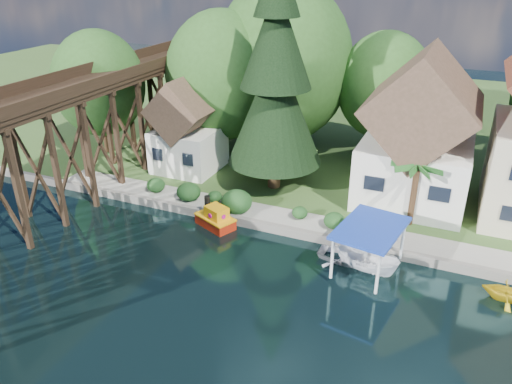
# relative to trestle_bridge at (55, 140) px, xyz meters

# --- Properties ---
(ground) EXTENTS (140.00, 140.00, 0.00)m
(ground) POSITION_rel_trestle_bridge_xyz_m (16.00, -5.17, -5.35)
(ground) COLOR black
(ground) RESTS_ON ground
(bank) EXTENTS (140.00, 52.00, 0.50)m
(bank) POSITION_rel_trestle_bridge_xyz_m (16.00, 28.83, -5.10)
(bank) COLOR #345321
(bank) RESTS_ON ground
(seawall) EXTENTS (60.00, 0.40, 0.62)m
(seawall) POSITION_rel_trestle_bridge_xyz_m (20.00, 2.83, -5.04)
(seawall) COLOR slate
(seawall) RESTS_ON ground
(promenade) EXTENTS (50.00, 2.60, 0.06)m
(promenade) POSITION_rel_trestle_bridge_xyz_m (22.00, 4.13, -4.82)
(promenade) COLOR gray
(promenade) RESTS_ON bank
(trestle_bridge) EXTENTS (4.12, 44.18, 9.30)m
(trestle_bridge) POSITION_rel_trestle_bridge_xyz_m (0.00, 0.00, 0.00)
(trestle_bridge) COLOR black
(trestle_bridge) RESTS_ON ground
(house_left) EXTENTS (7.64, 8.64, 11.02)m
(house_left) POSITION_rel_trestle_bridge_xyz_m (23.00, 10.83, -0.21)
(house_left) COLOR white
(house_left) RESTS_ON bank
(shed) EXTENTS (5.09, 5.40, 7.85)m
(shed) POSITION_rel_trestle_bridge_xyz_m (5.00, 9.33, -1.52)
(shed) COLOR white
(shed) RESTS_ON bank
(bg_trees) EXTENTS (49.90, 13.30, 10.57)m
(bg_trees) POSITION_rel_trestle_bridge_xyz_m (17.00, 16.08, 1.94)
(bg_trees) COLOR #382314
(bg_trees) RESTS_ON bank
(shrubs) EXTENTS (15.76, 2.47, 1.70)m
(shrubs) POSITION_rel_trestle_bridge_xyz_m (11.40, 4.09, -4.12)
(shrubs) COLOR #163D17
(shrubs) RESTS_ON bank
(conifer) EXTENTS (7.11, 7.11, 17.51)m
(conifer) POSITION_rel_trestle_bridge_xyz_m (12.93, 8.72, 3.58)
(conifer) COLOR #382314
(conifer) RESTS_ON bank
(palm_tree) EXTENTS (4.17, 4.17, 4.66)m
(palm_tree) POSITION_rel_trestle_bridge_xyz_m (23.54, 6.69, -0.78)
(palm_tree) COLOR #382314
(palm_tree) RESTS_ON bank
(tugboat) EXTENTS (3.22, 2.57, 2.06)m
(tugboat) POSITION_rel_trestle_bridge_xyz_m (11.27, 2.00, -4.73)
(tugboat) COLOR red
(tugboat) RESTS_ON ground
(boat_white_a) EXTENTS (3.81, 2.75, 0.78)m
(boat_white_a) POSITION_rel_trestle_bridge_xyz_m (20.71, 1.36, -4.96)
(boat_white_a) COLOR white
(boat_white_a) RESTS_ON ground
(boat_canopy) EXTENTS (4.02, 5.22, 3.06)m
(boat_canopy) POSITION_rel_trestle_bridge_xyz_m (21.94, 0.66, -4.04)
(boat_canopy) COLOR white
(boat_canopy) RESTS_ON ground
(boat_yellow) EXTENTS (2.63, 2.30, 1.33)m
(boat_yellow) POSITION_rel_trestle_bridge_xyz_m (29.45, 1.01, -4.68)
(boat_yellow) COLOR gold
(boat_yellow) RESTS_ON ground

